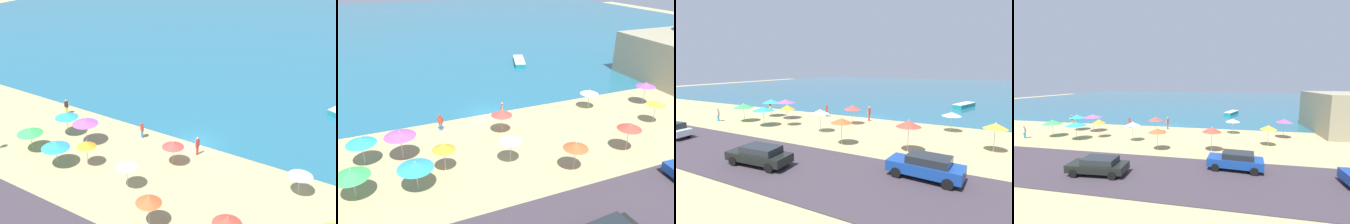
{
  "view_description": "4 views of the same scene",
  "coord_description": "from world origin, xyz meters",
  "views": [
    {
      "loc": [
        16.63,
        -31.25,
        20.04
      ],
      "look_at": [
        -4.54,
        2.08,
        1.4
      ],
      "focal_mm": 45.0,
      "sensor_mm": 36.0,
      "label": 1
    },
    {
      "loc": [
        -9.84,
        -29.23,
        14.41
      ],
      "look_at": [
        0.72,
        -3.55,
        1.63
      ],
      "focal_mm": 35.0,
      "sensor_mm": 36.0,
      "label": 2
    },
    {
      "loc": [
        13.44,
        -31.28,
        6.75
      ],
      "look_at": [
        -1.38,
        -3.77,
        1.25
      ],
      "focal_mm": 28.0,
      "sensor_mm": 36.0,
      "label": 3
    },
    {
      "loc": [
        9.99,
        -33.93,
        7.24
      ],
      "look_at": [
        2.34,
        2.86,
        2.05
      ],
      "focal_mm": 24.0,
      "sensor_mm": 36.0,
      "label": 4
    }
  ],
  "objects": [
    {
      "name": "ground_plane",
      "position": [
        0.0,
        0.0,
        0.0
      ],
      "size": [
        160.0,
        160.0,
        0.0
      ],
      "primitive_type": "plane",
      "color": "tan"
    },
    {
      "name": "sea",
      "position": [
        0.0,
        55.0,
        0.03
      ],
      "size": [
        150.0,
        110.0,
        0.05
      ],
      "primitive_type": "cube",
      "color": "#225F78",
      "rests_on": "ground_plane"
    },
    {
      "name": "beach_umbrella_0",
      "position": [
        -11.82,
        -5.11,
        2.07
      ],
      "size": [
        2.29,
        2.29,
        2.37
      ],
      "color": "#B2B2B7",
      "rests_on": "ground_plane"
    },
    {
      "name": "beach_umbrella_1",
      "position": [
        16.95,
        -4.04,
        2.27
      ],
      "size": [
        2.05,
        2.05,
        2.55
      ],
      "color": "#B2B2B7",
      "rests_on": "ground_plane"
    },
    {
      "name": "beach_umbrella_2",
      "position": [
        -6.22,
        -8.4,
        2.11
      ],
      "size": [
        1.71,
        1.71,
        2.43
      ],
      "color": "#B2B2B7",
      "rests_on": "ground_plane"
    },
    {
      "name": "beach_umbrella_3",
      "position": [
        0.01,
        -4.25,
        1.98
      ],
      "size": [
        1.94,
        1.94,
        2.29
      ],
      "color": "#B2B2B7",
      "rests_on": "ground_plane"
    },
    {
      "name": "beach_umbrella_4",
      "position": [
        -1.23,
        -9.2,
        2.15
      ],
      "size": [
        1.8,
        1.8,
        2.43
      ],
      "color": "#B2B2B7",
      "rests_on": "ground_plane"
    },
    {
      "name": "beach_umbrella_5",
      "position": [
        -8.98,
        -5.5,
        2.28
      ],
      "size": [
        2.46,
        2.46,
        2.55
      ],
      "color": "#B2B2B7",
      "rests_on": "ground_plane"
    },
    {
      "name": "beach_umbrella_6",
      "position": [
        10.64,
        -2.68,
        1.85
      ],
      "size": [
        1.93,
        1.93,
        2.12
      ],
      "color": "#B2B2B7",
      "rests_on": "ground_plane"
    },
    {
      "name": "beach_umbrella_7",
      "position": [
        14.43,
        -8.07,
        2.12
      ],
      "size": [
        1.79,
        1.79,
        2.42
      ],
      "color": "#B2B2B7",
      "rests_on": "ground_plane"
    },
    {
      "name": "beach_umbrella_8",
      "position": [
        -12.47,
        -9.18,
        1.95
      ],
      "size": [
        2.4,
        2.4,
        2.27
      ],
      "color": "#B2B2B7",
      "rests_on": "ground_plane"
    },
    {
      "name": "beach_umbrella_9",
      "position": [
        -8.47,
        -9.84,
        1.97
      ],
      "size": [
        2.48,
        2.48,
        2.27
      ],
      "color": "#B2B2B7",
      "rests_on": "ground_plane"
    },
    {
      "name": "beach_umbrella_10",
      "position": [
        8.41,
        -11.22,
        2.3
      ],
      "size": [
        1.97,
        1.97,
        2.62
      ],
      "color": "#B2B2B7",
      "rests_on": "ground_plane"
    },
    {
      "name": "beach_umbrella_11",
      "position": [
        2.81,
        -11.98,
        2.13
      ],
      "size": [
        1.88,
        1.88,
        2.42
      ],
      "color": "#B2B2B7",
      "rests_on": "ground_plane"
    },
    {
      "name": "bather_1",
      "position": [
        -5.14,
        -1.73,
        0.92
      ],
      "size": [
        0.52,
        0.36,
        1.65
      ],
      "color": "#3068B9",
      "rests_on": "ground_plane"
    },
    {
      "name": "bather_2",
      "position": [
        1.05,
        -1.74,
        1.03
      ],
      "size": [
        0.32,
        0.55,
        1.83
      ],
      "color": "#D25C42",
      "rests_on": "ground_plane"
    },
    {
      "name": "skiff_nearshore",
      "position": [
        10.72,
        15.49,
        0.4
      ],
      "size": [
        3.23,
        5.83,
        0.69
      ],
      "color": "teal",
      "rests_on": "sea"
    }
  ]
}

